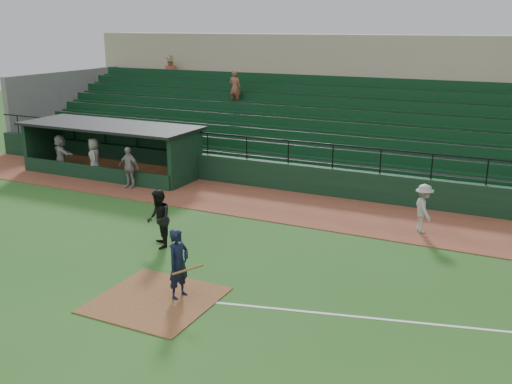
% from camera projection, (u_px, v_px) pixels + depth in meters
% --- Properties ---
extents(ground, '(90.00, 90.00, 0.00)m').
position_uv_depth(ground, '(177.00, 286.00, 16.05)').
color(ground, '#24541B').
rests_on(ground, ground).
extents(warning_track, '(40.00, 4.00, 0.03)m').
position_uv_depth(warning_track, '(289.00, 207.00, 22.95)').
color(warning_track, brown).
rests_on(warning_track, ground).
extents(home_plate_dirt, '(3.00, 3.00, 0.03)m').
position_uv_depth(home_plate_dirt, '(156.00, 300.00, 15.18)').
color(home_plate_dirt, brown).
rests_on(home_plate_dirt, ground).
extents(foul_line, '(17.49, 4.44, 0.01)m').
position_uv_depth(foul_line, '(489.00, 330.00, 13.71)').
color(foul_line, white).
rests_on(foul_line, ground).
extents(stadium_structure, '(38.00, 13.08, 6.40)m').
position_uv_depth(stadium_structure, '(354.00, 119.00, 29.61)').
color(stadium_structure, black).
rests_on(stadium_structure, ground).
extents(dugout, '(8.90, 3.20, 2.42)m').
position_uv_depth(dugout, '(117.00, 145.00, 28.03)').
color(dugout, black).
rests_on(dugout, ground).
extents(batter_at_plate, '(1.06, 0.75, 1.91)m').
position_uv_depth(batter_at_plate, '(179.00, 264.00, 15.09)').
color(batter_at_plate, black).
rests_on(batter_at_plate, ground).
extents(umpire, '(1.15, 1.18, 1.91)m').
position_uv_depth(umpire, '(159.00, 219.00, 18.57)').
color(umpire, black).
rests_on(umpire, ground).
extents(runner, '(1.09, 1.27, 1.71)m').
position_uv_depth(runner, '(423.00, 208.00, 19.86)').
color(runner, '#A8A39D').
rests_on(runner, warning_track).
extents(dugout_player_a, '(1.09, 0.50, 1.83)m').
position_uv_depth(dugout_player_a, '(129.00, 167.00, 25.33)').
color(dugout_player_a, '#9C9892').
rests_on(dugout_player_a, warning_track).
extents(dugout_player_b, '(1.05, 1.08, 1.87)m').
position_uv_depth(dugout_player_b, '(95.00, 158.00, 27.00)').
color(dugout_player_b, '#A29C97').
rests_on(dugout_player_b, warning_track).
extents(dugout_player_c, '(1.81, 1.17, 1.86)m').
position_uv_depth(dugout_player_c, '(61.00, 154.00, 27.87)').
color(dugout_player_c, '#A8A19D').
rests_on(dugout_player_c, warning_track).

